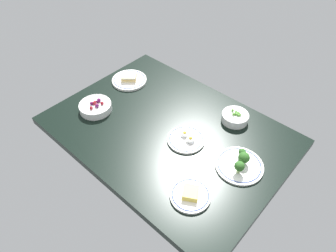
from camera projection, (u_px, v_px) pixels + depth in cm
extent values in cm
cube|color=black|center=(168.00, 132.00, 154.70)|extent=(117.42, 84.56, 4.00)
cylinder|color=white|center=(96.00, 107.00, 162.25)|extent=(17.24, 17.24, 3.80)
torus|color=white|center=(95.00, 105.00, 160.91)|extent=(17.35, 17.35, 0.80)
sphere|color=#59144C|center=(91.00, 103.00, 160.24)|extent=(1.78, 1.78, 1.78)
sphere|color=#59144C|center=(97.00, 106.00, 158.70)|extent=(2.03, 2.03, 2.03)
sphere|color=maroon|center=(96.00, 105.00, 159.29)|extent=(1.76, 1.76, 1.76)
sphere|color=maroon|center=(91.00, 108.00, 157.62)|extent=(1.75, 1.75, 1.75)
sphere|color=#59144C|center=(98.00, 101.00, 161.55)|extent=(1.53, 1.53, 1.53)
sphere|color=#B2232D|center=(95.00, 102.00, 161.34)|extent=(1.48, 1.48, 1.48)
sphere|color=#59144C|center=(99.00, 100.00, 161.89)|extent=(2.06, 2.06, 2.06)
sphere|color=maroon|center=(102.00, 103.00, 160.30)|extent=(1.78, 1.78, 1.78)
sphere|color=maroon|center=(94.00, 103.00, 160.50)|extent=(1.70, 1.70, 1.70)
cylinder|color=white|center=(235.00, 118.00, 156.17)|extent=(13.74, 13.74, 4.17)
torus|color=white|center=(235.00, 115.00, 154.71)|extent=(13.99, 13.99, 0.80)
sphere|color=#599E38|center=(235.00, 114.00, 154.36)|extent=(1.16, 1.16, 1.16)
sphere|color=#599E38|center=(238.00, 113.00, 154.33)|extent=(1.60, 1.60, 1.60)
sphere|color=#599E38|center=(236.00, 112.00, 155.46)|extent=(1.13, 1.13, 1.13)
sphere|color=#599E38|center=(237.00, 114.00, 154.00)|extent=(1.35, 1.35, 1.35)
sphere|color=#599E38|center=(238.00, 115.00, 153.51)|extent=(1.24, 1.24, 1.24)
sphere|color=#599E38|center=(234.00, 114.00, 153.93)|extent=(1.47, 1.47, 1.47)
sphere|color=#599E38|center=(240.00, 115.00, 153.64)|extent=(1.32, 1.32, 1.32)
sphere|color=#599E38|center=(233.00, 110.00, 156.03)|extent=(1.42, 1.42, 1.42)
sphere|color=#599E38|center=(238.00, 114.00, 154.01)|extent=(1.37, 1.37, 1.37)
sphere|color=#599E38|center=(238.00, 113.00, 154.66)|extent=(1.18, 1.18, 1.18)
cylinder|color=white|center=(190.00, 195.00, 124.85)|extent=(17.09, 17.09, 1.18)
torus|color=#33478C|center=(190.00, 195.00, 124.44)|extent=(15.54, 15.54, 0.50)
cube|color=#F2D14C|center=(191.00, 193.00, 123.47)|extent=(8.93, 9.02, 2.76)
cylinder|color=white|center=(129.00, 80.00, 181.54)|extent=(20.71, 20.71, 1.38)
torus|color=#33478C|center=(129.00, 79.00, 181.06)|extent=(18.73, 18.73, 0.50)
cube|color=beige|center=(129.00, 79.00, 180.63)|extent=(11.31, 11.19, 1.20)
cube|color=#E5B24C|center=(129.00, 77.00, 179.93)|extent=(11.31, 11.19, 0.80)
cube|color=beige|center=(129.00, 76.00, 179.23)|extent=(11.31, 11.19, 1.20)
cylinder|color=white|center=(186.00, 139.00, 147.31)|extent=(18.39, 18.39, 1.16)
torus|color=#33478C|center=(186.00, 139.00, 146.90)|extent=(16.69, 16.69, 0.50)
ellipsoid|color=white|center=(185.00, 134.00, 147.46)|extent=(4.03, 4.03, 2.21)
sphere|color=yellow|center=(185.00, 133.00, 146.76)|extent=(1.61, 1.61, 1.61)
ellipsoid|color=white|center=(191.00, 140.00, 144.74)|extent=(4.33, 4.33, 2.38)
sphere|color=yellow|center=(191.00, 138.00, 143.99)|extent=(1.73, 1.73, 1.73)
cylinder|color=white|center=(239.00, 166.00, 135.99)|extent=(21.80, 21.80, 1.03)
torus|color=#33478C|center=(239.00, 165.00, 135.63)|extent=(19.69, 19.69, 0.50)
cylinder|color=#9EBC72|center=(241.00, 156.00, 138.02)|extent=(1.18, 1.18, 2.23)
sphere|color=#2D6023|center=(242.00, 152.00, 136.34)|extent=(3.37, 3.37, 3.37)
cylinder|color=#9EBC72|center=(243.00, 162.00, 135.75)|extent=(1.82, 1.82, 1.84)
sphere|color=#2D6023|center=(244.00, 158.00, 133.73)|extent=(5.19, 5.19, 5.19)
cylinder|color=#9EBC72|center=(238.00, 171.00, 131.67)|extent=(1.58, 1.58, 2.54)
sphere|color=#2D6023|center=(239.00, 167.00, 129.58)|extent=(4.53, 4.53, 4.53)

